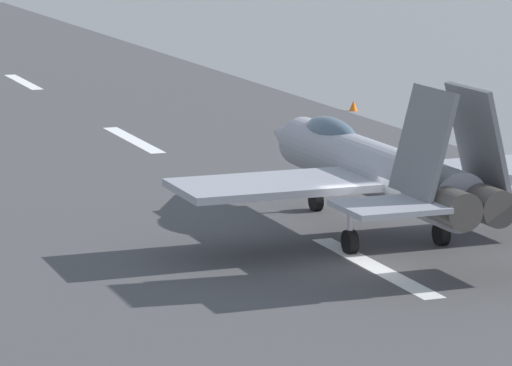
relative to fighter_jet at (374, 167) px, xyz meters
The scene contains 4 objects.
ground_plane 4.47m from the fighter_jet, 154.37° to the left, with size 400.00×400.00×0.00m, color slate.
runway_strip 4.47m from the fighter_jet, 154.48° to the left, with size 240.00×26.00×0.02m.
fighter_jet is the anchor object (origin of this frame).
marker_cone_far 30.14m from the fighter_jet, 23.21° to the right, with size 0.44×0.44×0.55m, color orange.
Camera 1 is at (-40.14, 18.99, 10.93)m, focal length 105.91 mm.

